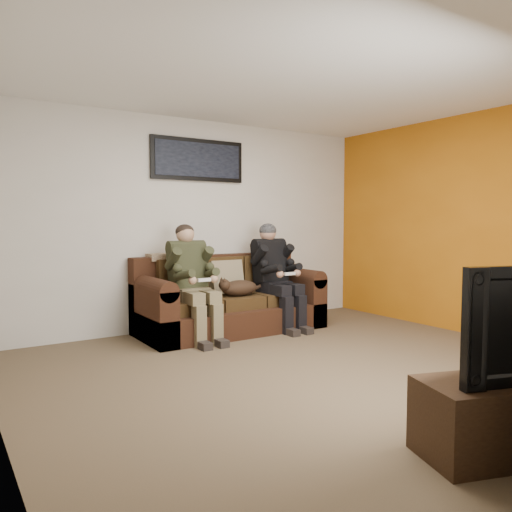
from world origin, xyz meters
TOP-DOWN VIEW (x-y plane):
  - floor at (0.00, 0.00)m, footprint 5.00×5.00m
  - ceiling at (0.00, 0.00)m, footprint 5.00×5.00m
  - wall_back at (0.00, 2.25)m, footprint 5.00×0.00m
  - wall_right at (2.50, 0.00)m, footprint 0.00×4.50m
  - accent_wall_right at (2.49, 0.00)m, footprint 0.00×4.50m
  - sofa at (0.20, 1.83)m, footprint 2.23×0.96m
  - throw_pillow at (0.20, 1.87)m, footprint 0.43×0.20m
  - throw_blanket at (-0.48, 2.11)m, footprint 0.46×0.22m
  - person_left at (-0.37, 1.64)m, footprint 0.51×0.87m
  - person_right at (0.78, 1.64)m, footprint 0.51×0.86m
  - cat at (0.22, 1.62)m, footprint 0.66×0.26m
  - framed_poster at (0.00, 2.22)m, footprint 1.25×0.05m

SIDE VIEW (x-z plane):
  - floor at x=0.00m, z-range 0.00..0.00m
  - sofa at x=0.20m, z-range -0.11..0.80m
  - cat at x=0.22m, z-range 0.43..0.67m
  - throw_pillow at x=0.20m, z-range 0.44..0.86m
  - person_left at x=-0.37m, z-range 0.08..1.39m
  - person_right at x=0.78m, z-range 0.08..1.39m
  - throw_blanket at x=-0.48m, z-range 0.87..0.95m
  - wall_back at x=0.00m, z-range -1.20..3.80m
  - wall_right at x=2.50m, z-range -0.95..3.55m
  - accent_wall_right at x=2.49m, z-range -0.95..3.55m
  - framed_poster at x=0.00m, z-range 1.84..2.36m
  - ceiling at x=0.00m, z-range 2.60..2.60m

